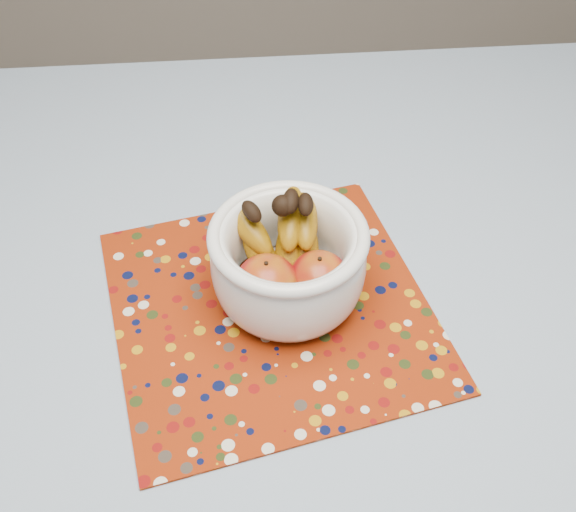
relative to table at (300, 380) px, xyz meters
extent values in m
cube|color=brown|center=(0.00, 0.00, 0.06)|extent=(1.20, 1.20, 0.04)
cylinder|color=brown|center=(-0.53, 0.53, -0.32)|extent=(0.06, 0.06, 0.71)
cylinder|color=brown|center=(0.53, 0.53, -0.32)|extent=(0.06, 0.06, 0.71)
cube|color=slate|center=(0.00, 0.00, 0.08)|extent=(1.32, 1.32, 0.01)
cube|color=maroon|center=(-0.03, 0.05, 0.09)|extent=(0.45, 0.45, 0.00)
cylinder|color=white|center=(-0.01, 0.07, 0.10)|extent=(0.09, 0.09, 0.01)
cylinder|color=white|center=(-0.01, 0.07, 0.11)|extent=(0.14, 0.14, 0.01)
torus|color=white|center=(-0.01, 0.07, 0.20)|extent=(0.19, 0.19, 0.02)
ellipsoid|color=maroon|center=(-0.04, 0.04, 0.14)|extent=(0.08, 0.08, 0.07)
ellipsoid|color=maroon|center=(0.03, 0.05, 0.14)|extent=(0.07, 0.07, 0.06)
sphere|color=black|center=(-0.01, 0.10, 0.21)|extent=(0.03, 0.03, 0.03)
camera|label=1|loc=(-0.06, -0.48, 0.73)|focal=42.00mm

